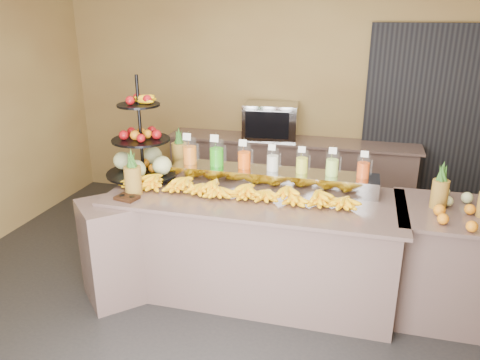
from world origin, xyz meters
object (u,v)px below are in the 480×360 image
at_px(banana_heap, 233,188).
at_px(condiment_caddy, 127,198).
at_px(right_fruit_pile, 461,208).
at_px(fruit_stand, 147,154).
at_px(pitcher_tray, 272,178).
at_px(oven_warmer, 271,121).

bearing_deg(banana_heap, condiment_caddy, -160.25).
bearing_deg(right_fruit_pile, fruit_stand, 175.99).
relative_size(pitcher_tray, fruit_stand, 1.92).
height_order(pitcher_tray, fruit_stand, fruit_stand).
relative_size(banana_heap, oven_warmer, 3.21).
height_order(fruit_stand, condiment_caddy, fruit_stand).
bearing_deg(fruit_stand, banana_heap, -29.98).
distance_m(banana_heap, oven_warmer, 2.00).
bearing_deg(banana_heap, pitcher_tray, 49.33).
relative_size(condiment_caddy, right_fruit_pile, 0.41).
xyz_separation_m(banana_heap, condiment_caddy, (-0.84, -0.30, -0.06)).
xyz_separation_m(pitcher_tray, fruit_stand, (-1.17, -0.10, 0.17)).
bearing_deg(oven_warmer, banana_heap, -92.48).
bearing_deg(oven_warmer, right_fruit_pile, -50.91).
distance_m(condiment_caddy, oven_warmer, 2.43).
relative_size(pitcher_tray, banana_heap, 0.89).
distance_m(pitcher_tray, oven_warmer, 1.71).
xyz_separation_m(fruit_stand, right_fruit_pile, (2.69, -0.19, -0.17)).
bearing_deg(banana_heap, fruit_stand, 166.06).
xyz_separation_m(right_fruit_pile, oven_warmer, (-1.87, 1.96, 0.14)).
xyz_separation_m(pitcher_tray, right_fruit_pile, (1.52, -0.29, -0.00)).
bearing_deg(pitcher_tray, right_fruit_pile, -10.81).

